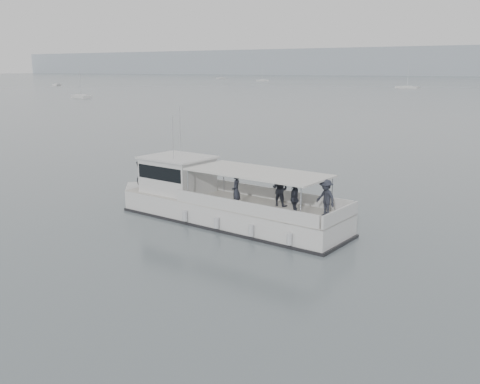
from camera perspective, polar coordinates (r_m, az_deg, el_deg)
The scene contains 3 objects.
ground at distance 23.93m, azimuth 5.47°, elevation -4.83°, with size 1400.00×1400.00×0.00m, color #545E62.
tour_boat at distance 26.48m, azimuth -2.92°, elevation -0.96°, with size 13.45×4.34×5.60m.
moored_fleet at distance 224.85m, azimuth 23.43°, elevation 10.24°, with size 407.92×317.06×10.16m.
Camera 1 is at (10.16, -20.39, 7.33)m, focal length 40.00 mm.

